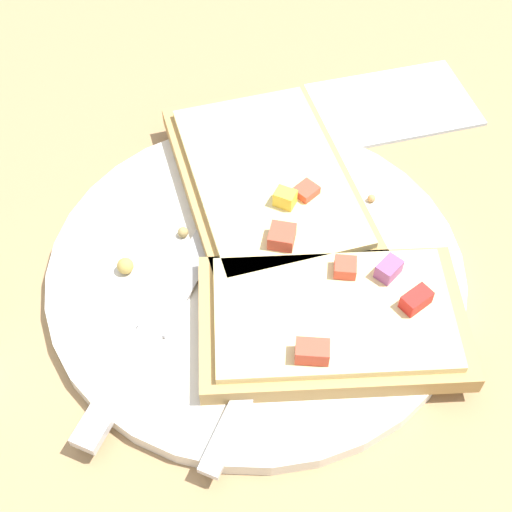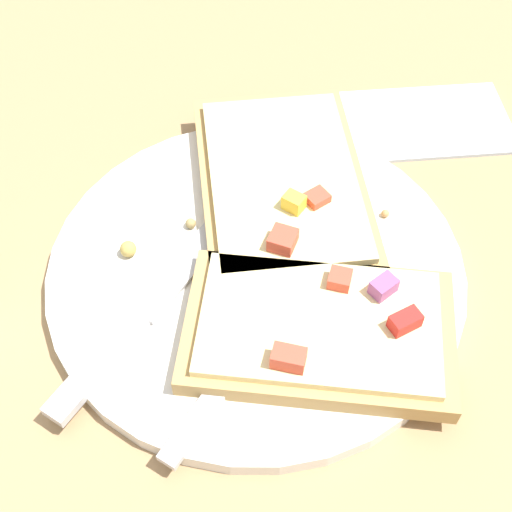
# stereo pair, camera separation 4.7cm
# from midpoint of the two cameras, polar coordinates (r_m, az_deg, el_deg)

# --- Properties ---
(ground_plane) EXTENTS (4.00, 4.00, 0.00)m
(ground_plane) POSITION_cam_midpoint_polar(r_m,az_deg,el_deg) (0.49, -2.75, -1.74)
(ground_plane) COLOR #9E7A51
(plate) EXTENTS (0.28, 0.28, 0.01)m
(plate) POSITION_cam_midpoint_polar(r_m,az_deg,el_deg) (0.49, -2.78, -1.33)
(plate) COLOR silver
(plate) RESTS_ON ground
(fork) EXTENTS (0.14, 0.18, 0.01)m
(fork) POSITION_cam_midpoint_polar(r_m,az_deg,el_deg) (0.46, -0.72, -4.63)
(fork) COLOR #B7B7BC
(fork) RESTS_ON plate
(knife) EXTENTS (0.15, 0.18, 0.01)m
(knife) POSITION_cam_midpoint_polar(r_m,az_deg,el_deg) (0.46, -10.79, -5.35)
(knife) COLOR #B7B7BC
(knife) RESTS_ON plate
(pizza_slice_main) EXTENTS (0.12, 0.19, 0.03)m
(pizza_slice_main) POSITION_cam_midpoint_polar(r_m,az_deg,el_deg) (0.52, -1.69, 5.76)
(pizza_slice_main) COLOR tan
(pizza_slice_main) RESTS_ON plate
(pizza_slice_corner) EXTENTS (0.18, 0.13, 0.03)m
(pizza_slice_corner) POSITION_cam_midpoint_polar(r_m,az_deg,el_deg) (0.45, 3.17, -5.25)
(pizza_slice_corner) COLOR tan
(pizza_slice_corner) RESTS_ON plate
(crumb_scatter) EXTENTS (0.19, 0.06, 0.01)m
(crumb_scatter) POSITION_cam_midpoint_polar(r_m,az_deg,el_deg) (0.49, -8.60, 1.15)
(crumb_scatter) COLOR #A18851
(crumb_scatter) RESTS_ON plate
(napkin) EXTENTS (0.14, 0.08, 0.01)m
(napkin) POSITION_cam_midpoint_polar(r_m,az_deg,el_deg) (0.61, 8.29, 11.81)
(napkin) COLOR silver
(napkin) RESTS_ON ground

